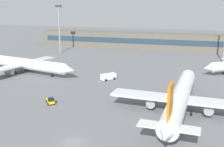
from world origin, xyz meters
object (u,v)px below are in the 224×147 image
Objects in this scene: airplane_mid at (25,64)px; service_van_white at (108,77)px; baggage_tug_yellow at (50,101)px; floodlight_tower_west at (59,25)px; airplane_near at (181,96)px.

airplane_mid reaches higher than service_van_white.
airplane_mid reaches higher than baggage_tug_yellow.
floodlight_tower_west is (-33.28, 70.09, 13.22)m from baggage_tug_yellow.
airplane_near is 1.94× the size of floodlight_tower_west.
floodlight_tower_west reaches higher than airplane_near.
airplane_near is 32.35m from service_van_white.
airplane_near is at bearing -40.50° from service_van_white.
floodlight_tower_west is (-64.92, 65.11, 10.50)m from airplane_near.
floodlight_tower_west is (-40.39, 44.16, 12.91)m from service_van_white.
service_van_white reaches higher than baggage_tug_yellow.
airplane_near is at bearing -20.70° from airplane_mid.
airplane_mid is at bearing 133.46° from baggage_tug_yellow.
airplane_near is 32.14m from baggage_tug_yellow.
floodlight_tower_west reaches higher than service_van_white.
service_van_white is (32.10, -0.45, -2.24)m from airplane_mid.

